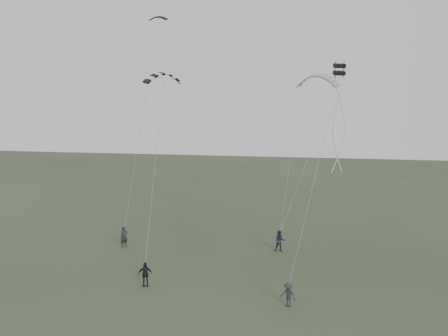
% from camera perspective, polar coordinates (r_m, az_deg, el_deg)
% --- Properties ---
extents(ground, '(140.00, 140.00, 0.00)m').
position_cam_1_polar(ground, '(31.16, -4.01, -14.33)').
color(ground, '#313C27').
rests_on(ground, ground).
extents(flyer_left, '(0.76, 0.75, 1.77)m').
position_cam_1_polar(flyer_left, '(38.18, -12.91, -8.76)').
color(flyer_left, '#222327').
rests_on(flyer_left, ground).
extents(flyer_right, '(0.93, 0.77, 1.76)m').
position_cam_1_polar(flyer_right, '(36.48, 7.30, -9.43)').
color(flyer_right, '#28282E').
rests_on(flyer_right, ground).
extents(flyer_center, '(1.04, 0.67, 1.65)m').
position_cam_1_polar(flyer_center, '(30.25, -10.27, -13.49)').
color(flyer_center, black).
rests_on(flyer_center, ground).
extents(flyer_far, '(1.11, 0.91, 1.49)m').
position_cam_1_polar(flyer_far, '(27.40, 8.39, -16.04)').
color(flyer_far, '#2B2B31').
rests_on(flyer_far, ground).
extents(kite_dark_small, '(1.69, 0.71, 0.66)m').
position_cam_1_polar(kite_dark_small, '(42.60, -8.61, 18.93)').
color(kite_dark_small, black).
rests_on(kite_dark_small, flyer_left).
extents(kite_pale_large, '(4.36, 2.93, 1.89)m').
position_cam_1_polar(kite_pale_large, '(42.83, 12.06, 11.78)').
color(kite_pale_large, '#A3A5A8').
rests_on(kite_pale_large, flyer_right).
extents(kite_striped, '(2.93, 2.86, 1.34)m').
position_cam_1_polar(kite_striped, '(34.50, -7.92, 12.11)').
color(kite_striped, black).
rests_on(kite_striped, flyer_center).
extents(kite_box, '(0.81, 0.88, 0.79)m').
position_cam_1_polar(kite_box, '(28.76, 14.82, 12.34)').
color(kite_box, black).
rests_on(kite_box, flyer_far).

